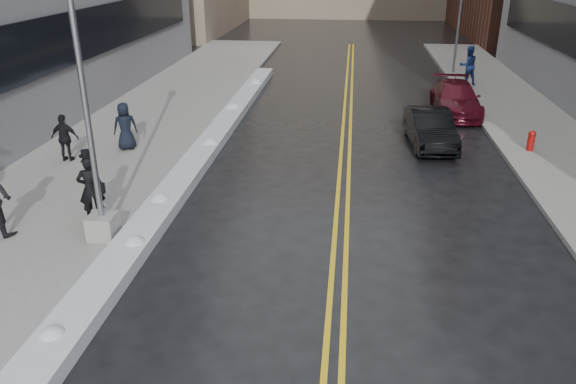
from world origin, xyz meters
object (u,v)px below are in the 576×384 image
(car_black, at_px, (430,128))
(pedestrian_d, at_px, (65,138))
(pedestrian_fedora, at_px, (91,189))
(pedestrian_east, at_px, (468,65))
(traffic_signal, at_px, (460,14))
(car_maroon, at_px, (456,99))
(pedestrian_c, at_px, (125,126))
(lamppost, at_px, (91,145))
(fire_hydrant, at_px, (531,140))

(car_black, bearing_deg, pedestrian_d, -168.75)
(pedestrian_fedora, xyz_separation_m, pedestrian_east, (12.57, 17.83, 0.11))
(pedestrian_fedora, bearing_deg, traffic_signal, -145.35)
(traffic_signal, bearing_deg, car_maroon, -98.39)
(pedestrian_c, xyz_separation_m, car_maroon, (12.45, 6.72, -0.31))
(lamppost, relative_size, traffic_signal, 1.27)
(car_maroon, bearing_deg, pedestrian_east, 76.88)
(fire_hydrant, xyz_separation_m, pedestrian_east, (-0.36, 10.71, 0.60))
(pedestrian_east, xyz_separation_m, car_maroon, (-1.43, -5.45, -0.47))
(pedestrian_c, relative_size, pedestrian_east, 0.84)
(fire_hydrant, height_order, pedestrian_east, pedestrian_east)
(car_black, height_order, car_maroon, car_maroon)
(pedestrian_fedora, height_order, pedestrian_c, pedestrian_fedora)
(fire_hydrant, bearing_deg, pedestrian_fedora, -151.17)
(pedestrian_d, xyz_separation_m, car_maroon, (13.98, 8.11, -0.26))
(pedestrian_fedora, bearing_deg, lamppost, 100.49)
(fire_hydrant, height_order, pedestrian_fedora, pedestrian_fedora)
(traffic_signal, distance_m, car_maroon, 9.24)
(fire_hydrant, xyz_separation_m, traffic_signal, (-0.50, 14.00, 2.85))
(pedestrian_east, relative_size, car_maroon, 0.43)
(pedestrian_c, height_order, car_maroon, pedestrian_c)
(pedestrian_d, xyz_separation_m, car_black, (12.33, 3.44, -0.28))
(car_maroon, bearing_deg, fire_hydrant, -69.64)
(lamppost, distance_m, pedestrian_c, 6.99)
(car_maroon, bearing_deg, lamppost, -126.79)
(pedestrian_c, bearing_deg, fire_hydrant, 159.25)
(lamppost, height_order, car_maroon, lamppost)
(fire_hydrant, bearing_deg, pedestrian_east, 91.90)
(pedestrian_fedora, relative_size, pedestrian_east, 0.89)
(lamppost, relative_size, car_black, 1.89)
(traffic_signal, distance_m, pedestrian_c, 20.82)
(lamppost, distance_m, pedestrian_fedora, 1.84)
(fire_hydrant, height_order, pedestrian_d, pedestrian_d)
(car_maroon, bearing_deg, traffic_signal, 83.21)
(car_black, bearing_deg, pedestrian_c, -173.56)
(pedestrian_d, bearing_deg, car_maroon, -151.10)
(pedestrian_fedora, distance_m, pedestrian_east, 21.82)
(pedestrian_fedora, relative_size, pedestrian_c, 1.06)
(lamppost, distance_m, pedestrian_east, 22.24)
(car_maroon, bearing_deg, car_black, -107.89)
(car_black, bearing_deg, lamppost, -140.20)
(fire_hydrant, relative_size, pedestrian_east, 0.36)
(fire_hydrant, height_order, car_maroon, car_maroon)
(lamppost, xyz_separation_m, car_black, (8.86, 8.59, -1.87))
(lamppost, xyz_separation_m, traffic_signal, (11.80, 22.00, 0.87))
(pedestrian_fedora, height_order, car_maroon, pedestrian_fedora)
(car_black, bearing_deg, car_maroon, 66.18)
(pedestrian_fedora, bearing_deg, pedestrian_c, -101.86)
(pedestrian_fedora, distance_m, pedestrian_d, 5.13)
(pedestrian_d, distance_m, pedestrian_east, 20.53)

